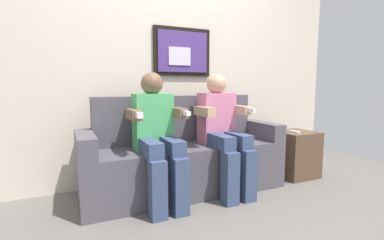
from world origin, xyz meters
TOP-DOWN VIEW (x-y plane):
  - ground_plane at (0.00, 0.00)m, footprint 5.56×5.56m
  - back_wall_assembly at (0.00, 0.76)m, footprint 4.28×0.10m
  - couch at (0.00, 0.33)m, footprint 1.88×0.58m
  - person_on_left at (-0.32, 0.16)m, footprint 0.46×0.56m
  - person_on_right at (0.32, 0.16)m, footprint 0.46×0.56m
  - side_table_right at (1.29, 0.22)m, footprint 0.40×0.40m
  - spare_remote_on_table at (1.22, 0.17)m, footprint 0.04×0.13m

SIDE VIEW (x-z plane):
  - ground_plane at x=0.00m, z-range 0.00..0.00m
  - side_table_right at x=1.29m, z-range 0.00..0.50m
  - couch at x=0.00m, z-range -0.14..0.76m
  - spare_remote_on_table at x=1.22m, z-range 0.50..0.52m
  - person_on_right at x=0.32m, z-range 0.05..1.16m
  - person_on_left at x=-0.32m, z-range 0.05..1.16m
  - back_wall_assembly at x=0.00m, z-range 0.00..2.60m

